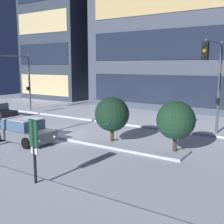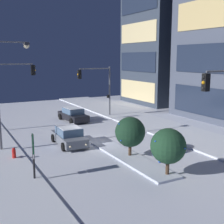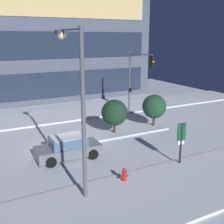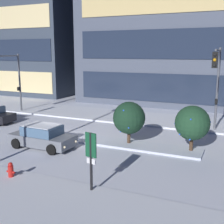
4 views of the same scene
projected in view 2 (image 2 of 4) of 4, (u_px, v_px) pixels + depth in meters
ground at (93, 143)px, 24.73m from camera, size 52.00×52.00×0.00m
curb_strip_far at (173, 130)px, 28.62m from camera, size 52.00×5.20×0.14m
median_strip at (130, 158)px, 20.86m from camera, size 9.00×1.80×0.14m
office_tower_secondary at (162, 34)px, 45.18m from camera, size 10.03×8.94×20.92m
car_near at (69, 136)px, 24.03m from camera, size 4.34×2.14×1.49m
car_far at (73, 115)px, 33.04m from camera, size 4.72×2.25×1.49m
traffic_light_corner_far_left at (97, 83)px, 34.55m from camera, size 0.32×4.19×5.88m
traffic_light_corner_near_left at (10, 84)px, 28.53m from camera, size 0.32×4.19×6.51m
street_lamp_arched at (6, 80)px, 21.94m from camera, size 0.56×2.61×8.21m
fire_hydrant at (14, 154)px, 20.57m from camera, size 0.48×0.26×0.87m
parking_info_sign at (33, 152)px, 16.86m from camera, size 0.55×0.15×2.72m
decorated_tree_median at (168, 146)px, 17.44m from camera, size 2.15×2.10×2.92m
decorated_tree_left_of_median at (130, 132)px, 20.86m from camera, size 2.12×2.12×2.90m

